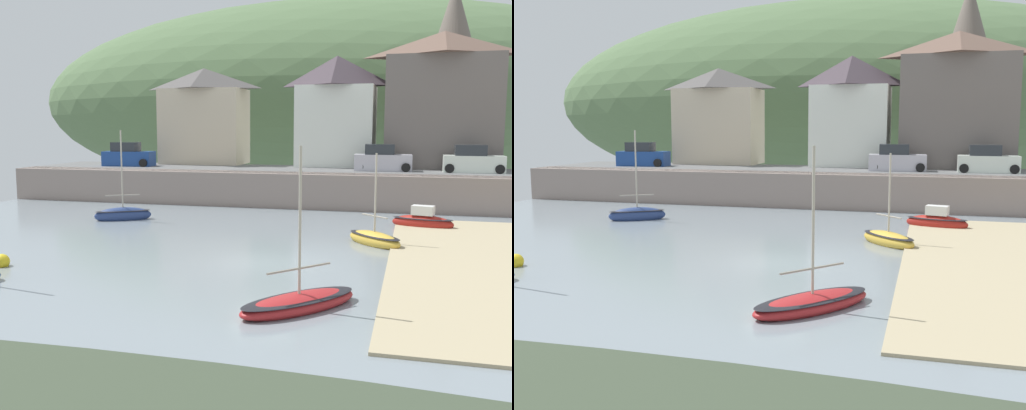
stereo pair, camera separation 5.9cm
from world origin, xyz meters
TOP-DOWN VIEW (x-y plane):
  - ground at (1.40, -9.56)m, footprint 48.00×41.00m
  - quay_seawall at (0.00, 17.50)m, footprint 48.00×9.40m
  - hillside_backdrop at (-5.17, 55.20)m, footprint 80.00×44.00m
  - waterfront_building_left at (-11.82, 25.20)m, footprint 7.35×4.54m
  - waterfront_building_centre at (-0.34, 25.20)m, footprint 6.41×5.29m
  - waterfront_building_right at (7.86, 25.20)m, footprint 8.80×5.72m
  - church_with_spire at (8.70, 29.20)m, footprint 3.00×3.00m
  - sailboat_white_hull at (4.20, 5.04)m, footprint 3.19×3.17m
  - fishing_boat_green at (6.48, 10.56)m, footprint 3.55×1.74m
  - sailboat_far_left at (2.63, -5.78)m, footprint 3.89×4.25m
  - rowboat_small_beached at (-11.06, 8.67)m, footprint 3.37×2.60m
  - parked_car_near_slipway at (-16.87, 20.70)m, footprint 4.23×2.04m
  - parked_car_by_wall at (3.64, 20.70)m, footprint 4.17×1.87m
  - parked_car_end_of_row at (9.90, 20.70)m, footprint 4.10×1.82m
  - mooring_buoy at (-10.11, -3.40)m, footprint 0.63×0.63m

SIDE VIEW (x-z plane):
  - ground at x=1.40m, z-range -0.14..0.47m
  - mooring_buoy at x=-10.11m, z-range -0.13..0.51m
  - sailboat_far_left at x=2.63m, z-range -2.38..2.83m
  - sailboat_white_hull at x=4.20m, z-range -2.01..2.56m
  - rowboat_small_beached at x=-11.06m, z-range -2.48..3.15m
  - fishing_boat_green at x=6.48m, z-range -0.37..1.09m
  - quay_seawall at x=0.00m, z-range 0.16..2.56m
  - parked_car_near_slipway at x=-16.87m, z-range 2.23..4.18m
  - parked_car_by_wall at x=3.64m, z-range 2.23..4.18m
  - parked_car_end_of_row at x=9.90m, z-range 2.23..4.18m
  - waterfront_building_left at x=-11.82m, z-range 2.48..10.66m
  - waterfront_building_centre at x=-0.34m, z-range 2.50..11.39m
  - waterfront_building_right at x=7.86m, z-range 2.47..12.96m
  - hillside_backdrop at x=-5.17m, z-range -3.79..21.47m
  - church_with_spire at x=8.70m, z-range 2.64..17.73m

